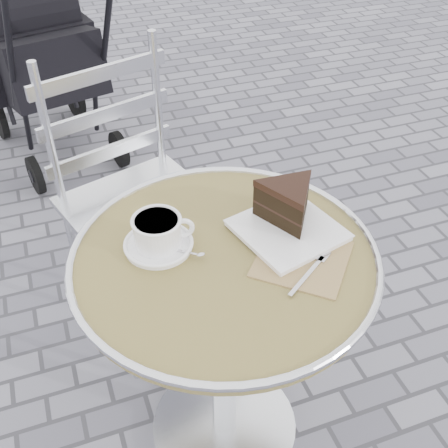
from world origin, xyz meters
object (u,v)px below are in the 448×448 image
object	(u,v)px
cake_plate_set	(289,209)
baby_stroller	(38,60)
cafe_table	(224,304)
cappuccino_set	(159,235)
bistro_chair	(124,168)

from	to	relation	value
cake_plate_set	baby_stroller	bearing A→B (deg)	89.68
cafe_table	cappuccino_set	bearing A→B (deg)	148.49
bistro_chair	cafe_table	bearing A→B (deg)	-96.16
cafe_table	cappuccino_set	xyz separation A→B (m)	(-0.13, 0.08, 0.20)
cappuccino_set	bistro_chair	bearing A→B (deg)	95.86
bistro_chair	cake_plate_set	bearing A→B (deg)	-79.55
cafe_table	baby_stroller	distance (m)	1.92
cake_plate_set	baby_stroller	world-z (taller)	baby_stroller
bistro_chair	baby_stroller	xyz separation A→B (m)	(-0.17, 1.28, -0.13)
baby_stroller	cappuccino_set	bearing A→B (deg)	-97.81
cappuccino_set	baby_stroller	world-z (taller)	baby_stroller
cappuccino_set	cake_plate_set	xyz separation A→B (m)	(0.31, -0.04, 0.02)
cappuccino_set	baby_stroller	size ratio (longest dim) A/B	0.15
cafe_table	bistro_chair	bearing A→B (deg)	100.48
cappuccino_set	cake_plate_set	distance (m)	0.31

